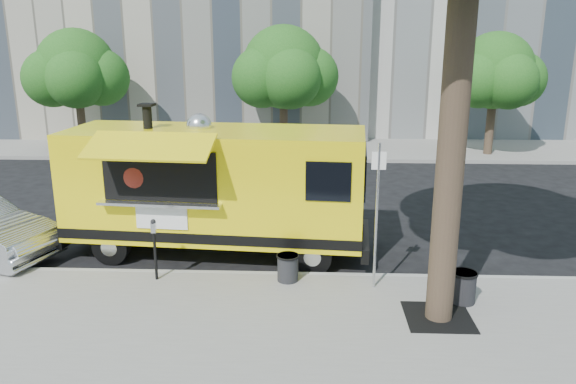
% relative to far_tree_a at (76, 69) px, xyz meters
% --- Properties ---
extents(ground, '(120.00, 120.00, 0.00)m').
position_rel_far_tree_a_xyz_m(ground, '(10.00, -12.30, -3.78)').
color(ground, black).
rests_on(ground, ground).
extents(sidewalk, '(60.00, 6.00, 0.15)m').
position_rel_far_tree_a_xyz_m(sidewalk, '(10.00, -16.30, -3.70)').
color(sidewalk, gray).
rests_on(sidewalk, ground).
extents(curb, '(60.00, 0.14, 0.16)m').
position_rel_far_tree_a_xyz_m(curb, '(10.00, -13.23, -3.70)').
color(curb, '#999993').
rests_on(curb, ground).
extents(far_sidewalk, '(60.00, 5.00, 0.15)m').
position_rel_far_tree_a_xyz_m(far_sidewalk, '(10.00, 1.20, -3.70)').
color(far_sidewalk, gray).
rests_on(far_sidewalk, ground).
extents(tree_well, '(1.20, 1.20, 0.02)m').
position_rel_far_tree_a_xyz_m(tree_well, '(12.60, -15.10, -3.62)').
color(tree_well, black).
rests_on(tree_well, sidewalk).
extents(far_tree_a, '(3.42, 3.42, 5.36)m').
position_rel_far_tree_a_xyz_m(far_tree_a, '(0.00, 0.00, 0.00)').
color(far_tree_a, '#33261C').
rests_on(far_tree_a, far_sidewalk).
extents(far_tree_b, '(3.60, 3.60, 5.50)m').
position_rel_far_tree_a_xyz_m(far_tree_b, '(9.00, 0.40, 0.06)').
color(far_tree_b, '#33261C').
rests_on(far_tree_b, far_sidewalk).
extents(far_tree_c, '(3.24, 3.24, 5.21)m').
position_rel_far_tree_a_xyz_m(far_tree_c, '(18.00, 0.10, -0.06)').
color(far_tree_c, '#33261C').
rests_on(far_tree_c, far_sidewalk).
extents(sign_post, '(0.28, 0.06, 3.00)m').
position_rel_far_tree_a_xyz_m(sign_post, '(11.55, -13.85, -1.93)').
color(sign_post, silver).
rests_on(sign_post, sidewalk).
extents(parking_meter, '(0.11, 0.11, 1.33)m').
position_rel_far_tree_a_xyz_m(parking_meter, '(7.00, -13.65, -2.79)').
color(parking_meter, black).
rests_on(parking_meter, sidewalk).
extents(food_truck, '(7.41, 3.65, 3.59)m').
position_rel_far_tree_a_xyz_m(food_truck, '(7.96, -11.73, -2.09)').
color(food_truck, yellow).
rests_on(food_truck, ground).
extents(trash_bin_left, '(0.47, 0.47, 0.57)m').
position_rel_far_tree_a_xyz_m(trash_bin_left, '(9.78, -13.60, -3.32)').
color(trash_bin_left, black).
rests_on(trash_bin_left, sidewalk).
extents(trash_bin_right, '(0.52, 0.52, 0.62)m').
position_rel_far_tree_a_xyz_m(trash_bin_right, '(13.19, -14.46, -3.29)').
color(trash_bin_right, black).
rests_on(trash_bin_right, sidewalk).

